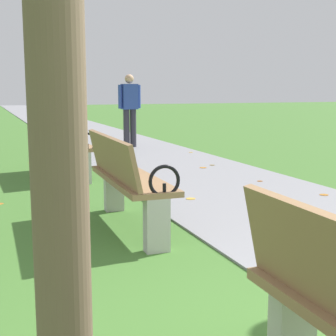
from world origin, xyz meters
The scene contains 5 objects.
paved_walkway centered at (1.28, 18.00, 0.01)m, with size 2.57×44.00×0.02m, color gray.
park_bench_2 centered at (-0.50, 3.24, 0.49)m, with size 0.51×1.61×0.90m.
park_bench_3 centered at (-0.50, 6.37, 0.49)m, with size 0.51×1.61×0.90m.
pedestrian_walking centered at (1.42, 9.53, 0.93)m, with size 0.53×0.25×1.62m.
scattered_leaves centered at (0.62, 4.59, 0.02)m, with size 4.77×10.09×0.02m.
Camera 1 is at (-1.80, -1.22, 1.33)m, focal length 53.19 mm.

